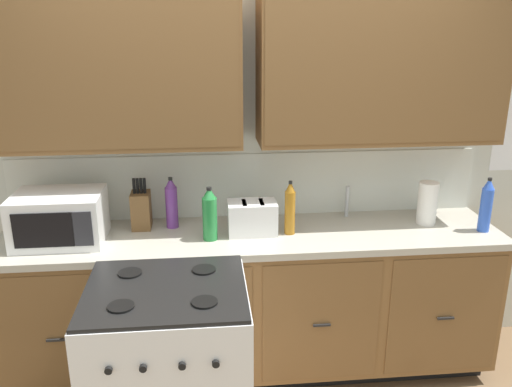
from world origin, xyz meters
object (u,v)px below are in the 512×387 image
object	(u,v)px
toaster	(253,218)
microwave	(59,218)
bottle_violet	(172,203)
stove_range	(170,373)
bottle_blue	(486,205)
knife_block	(141,210)
paper_towel_roll	(427,203)
bottle_green	(210,214)
bottle_amber	(290,208)

from	to	relation	value
toaster	microwave	bearing A→B (deg)	-179.26
microwave	bottle_violet	size ratio (longest dim) A/B	1.55
microwave	stove_range	bearing A→B (deg)	-45.16
stove_range	bottle_blue	world-z (taller)	bottle_blue
knife_block	bottle_violet	world-z (taller)	same
knife_block	bottle_violet	size ratio (longest dim) A/B	1.00
toaster	paper_towel_roll	size ratio (longest dim) A/B	1.08
microwave	bottle_green	xyz separation A→B (m)	(0.83, -0.05, 0.01)
stove_range	bottle_violet	bearing A→B (deg)	90.12
bottle_violet	microwave	bearing A→B (deg)	-165.52
microwave	toaster	size ratio (longest dim) A/B	1.71
toaster	paper_towel_roll	bearing A→B (deg)	2.62
bottle_green	microwave	bearing A→B (deg)	176.34
microwave	bottle_violet	xyz separation A→B (m)	(0.61, 0.16, 0.01)
microwave	bottle_green	bearing A→B (deg)	-3.66
stove_range	bottle_amber	xyz separation A→B (m)	(0.68, 0.60, 0.62)
stove_range	bottle_violet	world-z (taller)	bottle_violet
microwave	toaster	xyz separation A→B (m)	(1.08, 0.01, -0.04)
stove_range	knife_block	distance (m)	0.99
stove_range	bottle_blue	size ratio (longest dim) A/B	2.93
knife_block	bottle_blue	size ratio (longest dim) A/B	0.95
bottle_violet	toaster	bearing A→B (deg)	-16.91
microwave	bottle_green	size ratio (longest dim) A/B	1.56
toaster	bottle_blue	world-z (taller)	bottle_blue
bottle_amber	bottle_violet	xyz separation A→B (m)	(-0.68, 0.17, -0.00)
toaster	bottle_amber	xyz separation A→B (m)	(0.21, -0.03, 0.06)
bottle_green	bottle_violet	bearing A→B (deg)	136.54
knife_block	bottle_amber	size ratio (longest dim) A/B	0.97
stove_range	bottle_green	distance (m)	0.86
stove_range	paper_towel_roll	bearing A→B (deg)	23.78
stove_range	microwave	world-z (taller)	microwave
knife_block	bottle_violet	bearing A→B (deg)	-1.90
paper_towel_roll	bottle_blue	size ratio (longest dim) A/B	0.80
microwave	bottle_violet	world-z (taller)	bottle_violet
paper_towel_roll	bottle_violet	world-z (taller)	bottle_violet
stove_range	knife_block	bearing A→B (deg)	103.19
microwave	paper_towel_roll	size ratio (longest dim) A/B	1.85
stove_range	paper_towel_roll	world-z (taller)	paper_towel_roll
toaster	bottle_violet	bearing A→B (deg)	163.09
bottle_green	bottle_amber	distance (m)	0.46
paper_towel_roll	bottle_amber	size ratio (longest dim) A/B	0.82
bottle_green	bottle_blue	bearing A→B (deg)	-1.21
microwave	knife_block	bearing A→B (deg)	20.87
microwave	bottle_amber	bearing A→B (deg)	-0.58
toaster	knife_block	xyz separation A→B (m)	(-0.65, 0.15, 0.02)
toaster	bottle_green	xyz separation A→B (m)	(-0.25, -0.07, 0.05)
microwave	toaster	world-z (taller)	microwave
paper_towel_roll	bottle_blue	world-z (taller)	bottle_blue
knife_block	paper_towel_roll	world-z (taller)	knife_block
paper_towel_roll	bottle_violet	xyz separation A→B (m)	(-1.53, 0.09, 0.02)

